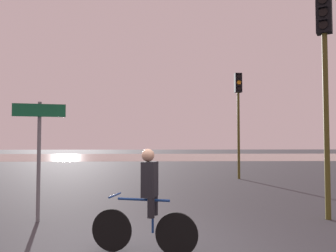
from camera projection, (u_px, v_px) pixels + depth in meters
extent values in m
cube|color=#9E937F|center=(155.00, 157.00, 35.65)|extent=(80.00, 16.00, 0.01)
cylinder|color=#4C4719|center=(239.00, 135.00, 15.08)|extent=(0.12, 0.12, 3.99)
cube|color=black|center=(238.00, 83.00, 15.19)|extent=(0.34, 0.26, 0.90)
cylinder|color=black|center=(239.00, 76.00, 15.07)|extent=(0.19, 0.04, 0.19)
cube|color=black|center=(239.00, 74.00, 15.06)|extent=(0.20, 0.13, 0.02)
cylinder|color=orange|center=(239.00, 82.00, 15.06)|extent=(0.19, 0.04, 0.19)
cube|color=black|center=(239.00, 80.00, 15.04)|extent=(0.20, 0.13, 0.02)
cylinder|color=black|center=(239.00, 89.00, 15.05)|extent=(0.19, 0.04, 0.19)
cube|color=black|center=(239.00, 86.00, 15.03)|extent=(0.20, 0.13, 0.02)
cylinder|color=#4C4719|center=(326.00, 125.00, 7.36)|extent=(0.12, 0.12, 4.19)
cube|color=black|center=(324.00, 14.00, 7.47)|extent=(0.40, 0.38, 0.90)
cylinder|color=black|center=(323.00, 0.00, 7.37)|extent=(0.17, 0.13, 0.19)
cylinder|color=black|center=(323.00, 12.00, 7.36)|extent=(0.17, 0.13, 0.19)
cube|color=black|center=(323.00, 7.00, 7.35)|extent=(0.22, 0.21, 0.02)
cylinder|color=black|center=(323.00, 25.00, 7.34)|extent=(0.17, 0.13, 0.19)
cube|color=black|center=(323.00, 20.00, 7.33)|extent=(0.22, 0.21, 0.02)
cylinder|color=slate|center=(39.00, 161.00, 7.13)|extent=(0.08, 0.08, 2.60)
cube|color=#116038|center=(39.00, 110.00, 7.12)|extent=(1.08, 0.27, 0.28)
cylinder|color=black|center=(112.00, 230.00, 5.18)|extent=(0.65, 0.21, 0.66)
cylinder|color=black|center=(177.00, 234.00, 4.94)|extent=(0.65, 0.21, 0.66)
cylinder|color=navy|center=(143.00, 200.00, 5.08)|extent=(0.82, 0.26, 0.04)
cylinder|color=navy|center=(153.00, 215.00, 5.04)|extent=(0.04, 0.04, 0.55)
cylinder|color=navy|center=(115.00, 195.00, 5.19)|extent=(0.15, 0.45, 0.03)
cylinder|color=black|center=(155.00, 196.00, 5.15)|extent=(0.11, 0.11, 0.60)
cylinder|color=black|center=(151.00, 198.00, 4.95)|extent=(0.11, 0.11, 0.60)
cube|color=black|center=(150.00, 179.00, 5.07)|extent=(0.27, 0.34, 0.54)
sphere|color=tan|center=(148.00, 155.00, 5.10)|extent=(0.20, 0.20, 0.20)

